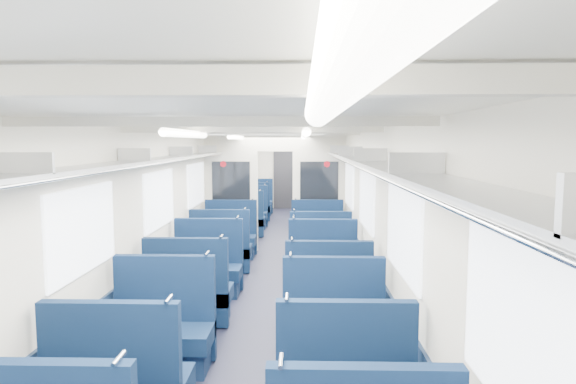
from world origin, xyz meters
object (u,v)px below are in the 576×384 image
seat_19 (317,239)px  seat_26 (256,203)px  seat_13 (328,301)px  seat_24 (252,209)px  seat_11 (334,336)px  seat_15 (323,272)px  seat_23 (313,214)px  seat_21 (314,222)px  seat_25 (312,208)px  seat_10 (162,333)px  seat_17 (320,255)px  end_door (285,178)px  seat_14 (208,271)px  seat_27 (311,203)px  seat_12 (189,296)px  seat_18 (230,239)px  seat_20 (243,222)px  seat_16 (221,252)px  seat_22 (248,215)px  bulkhead (275,190)px

seat_19 → seat_26: size_ratio=1.00×
seat_13 → seat_19: 3.64m
seat_13 → seat_24: 8.04m
seat_11 → seat_13: same height
seat_15 → seat_26: bearing=102.1°
seat_13 → seat_23: (0.00, 6.83, 0.00)m
seat_21 → seat_25: same height
seat_10 → seat_11: bearing=-0.7°
seat_17 → seat_25: size_ratio=1.00×
end_door → seat_24: bearing=-107.9°
seat_23 → seat_26: 2.75m
seat_15 → seat_23: 5.55m
seat_14 → seat_27: same height
seat_13 → seat_14: same height
seat_12 → seat_13: 1.66m
seat_17 → seat_19: bearing=90.0°
seat_14 → seat_27: bearing=77.9°
seat_18 → seat_23: 3.65m
seat_21 → end_door: bearing=99.7°
seat_12 → seat_20: (0.00, 5.48, 0.00)m
seat_17 → seat_21: (0.00, 3.25, 0.00)m
seat_18 → seat_24: (0.00, 4.28, 0.00)m
seat_16 → seat_22: (0.00, 4.21, 0.00)m
seat_26 → seat_18: bearing=-90.0°
seat_11 → seat_17: bearing=90.0°
seat_10 → seat_17: same height
seat_17 → seat_24: size_ratio=1.00×
seat_12 → seat_25: bearing=78.1°
end_door → seat_26: size_ratio=1.80×
seat_13 → seat_24: same height
seat_11 → seat_20: size_ratio=1.00×
seat_26 → seat_19: bearing=-72.8°
end_door → seat_17: (0.83, -8.10, -0.66)m
seat_16 → bulkhead: bearing=62.9°
seat_10 → seat_27: 10.22m
seat_20 → seat_19: bearing=-49.7°
seat_23 → seat_24: bearing=148.0°
seat_21 → seat_27: size_ratio=1.00×
seat_25 → seat_18: bearing=-110.7°
seat_11 → seat_27: same height
seat_11 → seat_12: (-1.66, 1.17, 0.00)m
bulkhead → seat_21: size_ratio=2.52×
seat_12 → seat_25: (1.66, 7.84, 0.00)m
seat_11 → seat_18: same height
end_door → seat_25: size_ratio=1.80×
seat_20 → seat_24: bearing=90.0°
seat_17 → seat_22: bearing=110.7°
seat_11 → seat_14: (-1.66, 2.34, 0.00)m
end_door → seat_12: end_door is taller
end_door → seat_13: bearing=-85.5°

